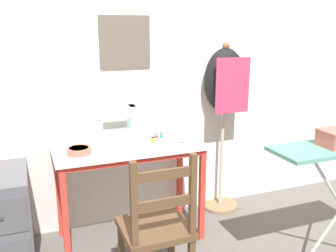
# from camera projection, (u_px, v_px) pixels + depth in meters

# --- Properties ---
(wall_back) EXTENTS (10.00, 0.07, 2.55)m
(wall_back) POSITION_uv_depth(u_px,v_px,m) (116.00, 68.00, 2.87)
(wall_back) COLOR silver
(wall_back) RESTS_ON ground_plane
(sewing_table) EXTENTS (1.07, 0.51, 0.75)m
(sewing_table) POSITION_uv_depth(u_px,v_px,m) (129.00, 159.00, 2.73)
(sewing_table) COLOR silver
(sewing_table) RESTS_ON ground_plane
(sewing_machine) EXTENTS (0.35, 0.15, 0.29)m
(sewing_machine) POSITION_uv_depth(u_px,v_px,m) (122.00, 125.00, 2.79)
(sewing_machine) COLOR silver
(sewing_machine) RESTS_ON sewing_table
(fabric_bowl) EXTENTS (0.16, 0.16, 0.05)m
(fabric_bowl) POSITION_uv_depth(u_px,v_px,m) (79.00, 151.00, 2.52)
(fabric_bowl) COLOR #B25647
(fabric_bowl) RESTS_ON sewing_table
(scissors) EXTENTS (0.13, 0.05, 0.01)m
(scissors) POSITION_uv_depth(u_px,v_px,m) (185.00, 142.00, 2.77)
(scissors) COLOR silver
(scissors) RESTS_ON sewing_table
(thread_spool_near_machine) EXTENTS (0.04, 0.04, 0.04)m
(thread_spool_near_machine) POSITION_uv_depth(u_px,v_px,m) (153.00, 140.00, 2.76)
(thread_spool_near_machine) COLOR orange
(thread_spool_near_machine) RESTS_ON sewing_table
(thread_spool_mid_table) EXTENTS (0.04, 0.04, 0.03)m
(thread_spool_mid_table) POSITION_uv_depth(u_px,v_px,m) (156.00, 137.00, 2.86)
(thread_spool_mid_table) COLOR red
(thread_spool_mid_table) RESTS_ON sewing_table
(thread_spool_far_edge) EXTENTS (0.03, 0.03, 0.04)m
(thread_spool_far_edge) POSITION_uv_depth(u_px,v_px,m) (161.00, 136.00, 2.87)
(thread_spool_far_edge) COLOR #2875C1
(thread_spool_far_edge) RESTS_ON sewing_table
(wooden_chair) EXTENTS (0.40, 0.38, 0.92)m
(wooden_chair) POSITION_uv_depth(u_px,v_px,m) (157.00, 229.00, 2.20)
(wooden_chair) COLOR #513823
(wooden_chair) RESTS_ON ground_plane
(dress_form) EXTENTS (0.35, 0.32, 1.46)m
(dress_form) POSITION_uv_depth(u_px,v_px,m) (224.00, 89.00, 3.11)
(dress_form) COLOR #846647
(dress_form) RESTS_ON ground_plane
(storage_box) EXTENTS (0.18, 0.17, 0.10)m
(storage_box) POSITION_uv_depth(u_px,v_px,m) (335.00, 138.00, 2.27)
(storage_box) COLOR #AD564C
(storage_box) RESTS_ON ironing_board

